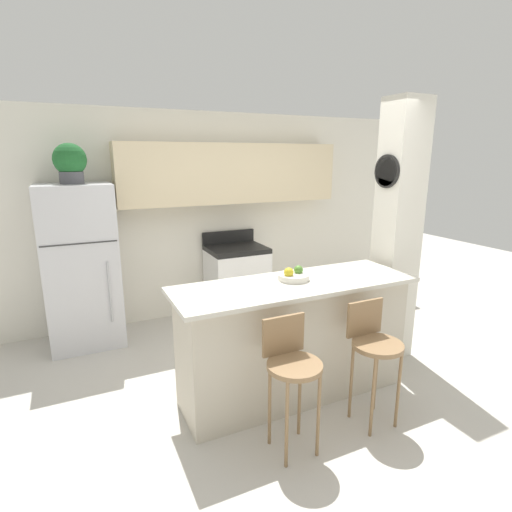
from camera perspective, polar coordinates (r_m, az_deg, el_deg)
ground_plane at (r=3.72m, az=5.26°, el=-18.79°), size 14.00×14.00×0.00m
wall_back at (r=5.12m, az=-5.39°, el=8.28°), size 5.60×0.38×2.55m
pillar_right at (r=4.17m, az=19.47°, el=3.11°), size 0.38×0.32×2.55m
counter_bar at (r=3.47m, az=5.45°, el=-11.67°), size 2.04×0.68×1.01m
refrigerator at (r=4.64m, az=-23.66°, el=-1.41°), size 0.74×0.66×1.74m
stove_range at (r=5.14m, az=-2.76°, el=-3.56°), size 0.71×0.60×1.07m
bar_stool_left at (r=2.82m, az=5.11°, el=-15.32°), size 0.38×0.38×0.95m
bar_stool_right at (r=3.20m, az=16.47°, el=-12.10°), size 0.38×0.38×0.95m
potted_plant_on_fridge at (r=4.50m, az=-25.03°, el=12.02°), size 0.32×0.32×0.40m
fruit_bowl at (r=3.34m, az=5.37°, el=-2.81°), size 0.26×0.26×0.12m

